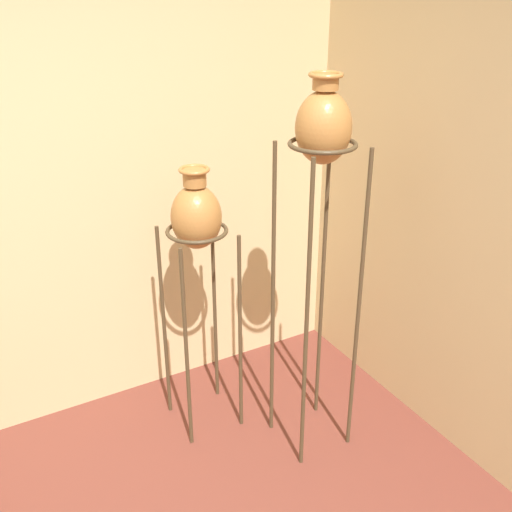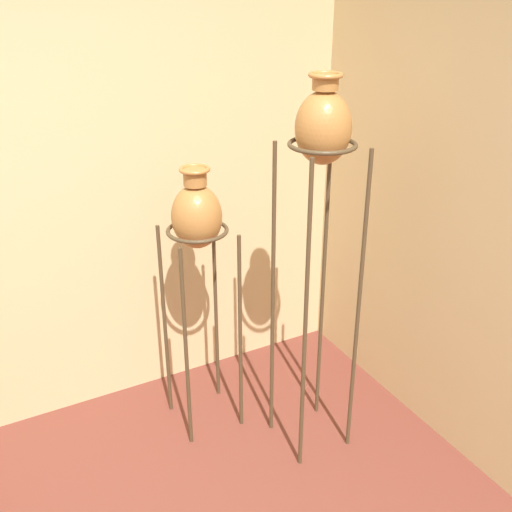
% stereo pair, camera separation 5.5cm
% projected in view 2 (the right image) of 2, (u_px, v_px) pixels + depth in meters
% --- Properties ---
extents(vase_stand_tall, '(0.32, 0.32, 1.89)m').
position_uv_depth(vase_stand_tall, '(322.00, 149.00, 2.56)').
color(vase_stand_tall, '#473823').
rests_on(vase_stand_tall, ground_plane).
extents(vase_stand_medium, '(0.32, 0.32, 1.45)m').
position_uv_depth(vase_stand_medium, '(197.00, 225.00, 2.88)').
color(vase_stand_medium, '#473823').
rests_on(vase_stand_medium, ground_plane).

